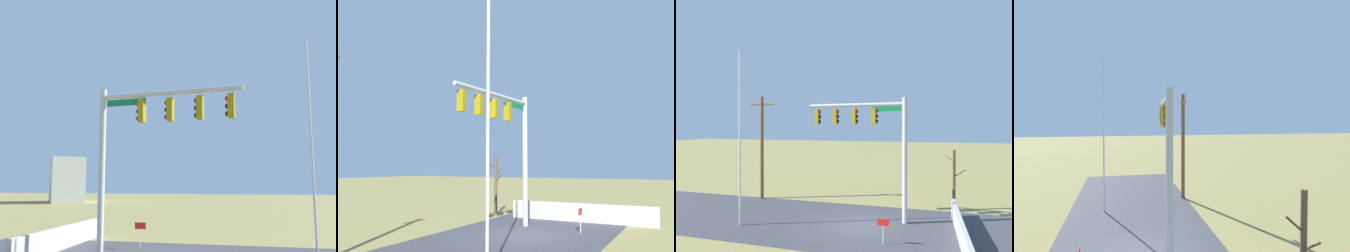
% 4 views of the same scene
% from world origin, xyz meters
% --- Properties ---
extents(ground_plane, '(160.00, 160.00, 0.00)m').
position_xyz_m(ground_plane, '(0.00, 0.00, 0.00)').
color(ground_plane, olive).
extents(sidewalk_corner, '(6.00, 6.00, 0.01)m').
position_xyz_m(sidewalk_corner, '(3.40, 0.97, 0.00)').
color(sidewalk_corner, '#B7B5AD').
rests_on(sidewalk_corner, ground_plane).
extents(retaining_fence, '(0.20, 8.71, 1.10)m').
position_xyz_m(retaining_fence, '(5.17, -1.30, 0.55)').
color(retaining_fence, '#A8A8AD').
rests_on(retaining_fence, ground_plane).
extents(signal_mast, '(6.15, 0.88, 7.19)m').
position_xyz_m(signal_mast, '(0.53, 1.15, 5.16)').
color(signal_mast, '#B2B5BA').
rests_on(signal_mast, ground_plane).
extents(flagpole, '(0.10, 0.10, 9.79)m').
position_xyz_m(flagpole, '(-6.49, -1.82, 4.90)').
color(flagpole, silver).
rests_on(flagpole, ground_plane).
extents(bare_tree, '(1.27, 1.02, 3.98)m').
position_xyz_m(bare_tree, '(5.35, 4.49, 2.05)').
color(bare_tree, brown).
rests_on(bare_tree, ground_plane).
extents(open_sign, '(0.56, 0.04, 1.22)m').
position_xyz_m(open_sign, '(1.63, -2.33, 0.91)').
color(open_sign, silver).
rests_on(open_sign, ground_plane).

